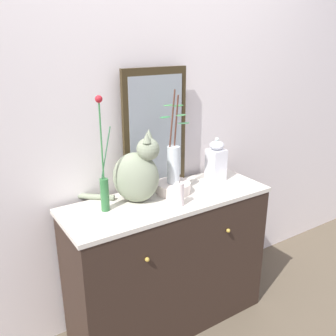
{
  "coord_description": "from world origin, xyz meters",
  "views": [
    {
      "loc": [
        -1.04,
        -1.61,
        1.72
      ],
      "look_at": [
        0.0,
        0.0,
        1.04
      ],
      "focal_mm": 39.3,
      "sensor_mm": 36.0,
      "label": 1
    }
  ],
  "objects_px": {
    "sideboard": "(168,262)",
    "vase_glass_clear": "(174,160)",
    "bowl_porcelain": "(173,188)",
    "cat_sitting": "(137,174)",
    "jar_lidded_porcelain": "(216,161)",
    "mirror_leaning": "(155,130)",
    "vase_slim_green": "(104,182)",
    "candle_pillar": "(179,194)"
  },
  "relations": [
    {
      "from": "bowl_porcelain",
      "to": "mirror_leaning",
      "type": "bearing_deg",
      "value": 100.67
    },
    {
      "from": "bowl_porcelain",
      "to": "vase_slim_green",
      "type": "bearing_deg",
      "value": -179.96
    },
    {
      "from": "cat_sitting",
      "to": "jar_lidded_porcelain",
      "type": "height_order",
      "value": "cat_sitting"
    },
    {
      "from": "mirror_leaning",
      "to": "jar_lidded_porcelain",
      "type": "xyz_separation_m",
      "value": [
        0.37,
        -0.12,
        -0.23
      ]
    },
    {
      "from": "sideboard",
      "to": "candle_pillar",
      "type": "distance_m",
      "value": 0.51
    },
    {
      "from": "sideboard",
      "to": "jar_lidded_porcelain",
      "type": "xyz_separation_m",
      "value": [
        0.41,
        0.07,
        0.55
      ]
    },
    {
      "from": "sideboard",
      "to": "cat_sitting",
      "type": "bearing_deg",
      "value": 163.21
    },
    {
      "from": "sideboard",
      "to": "vase_glass_clear",
      "type": "height_order",
      "value": "vase_glass_clear"
    },
    {
      "from": "cat_sitting",
      "to": "vase_slim_green",
      "type": "height_order",
      "value": "vase_slim_green"
    },
    {
      "from": "mirror_leaning",
      "to": "vase_slim_green",
      "type": "xyz_separation_m",
      "value": [
        -0.4,
        -0.15,
        -0.19
      ]
    },
    {
      "from": "vase_slim_green",
      "to": "jar_lidded_porcelain",
      "type": "height_order",
      "value": "vase_slim_green"
    },
    {
      "from": "vase_glass_clear",
      "to": "candle_pillar",
      "type": "xyz_separation_m",
      "value": [
        -0.07,
        -0.16,
        -0.14
      ]
    },
    {
      "from": "bowl_porcelain",
      "to": "sideboard",
      "type": "bearing_deg",
      "value": -145.72
    },
    {
      "from": "bowl_porcelain",
      "to": "jar_lidded_porcelain",
      "type": "bearing_deg",
      "value": 4.47
    },
    {
      "from": "sideboard",
      "to": "vase_glass_clear",
      "type": "distance_m",
      "value": 0.63
    },
    {
      "from": "cat_sitting",
      "to": "jar_lidded_porcelain",
      "type": "distance_m",
      "value": 0.58
    },
    {
      "from": "sideboard",
      "to": "mirror_leaning",
      "type": "height_order",
      "value": "mirror_leaning"
    },
    {
      "from": "sideboard",
      "to": "bowl_porcelain",
      "type": "xyz_separation_m",
      "value": [
        0.07,
        0.04,
        0.46
      ]
    },
    {
      "from": "mirror_leaning",
      "to": "vase_slim_green",
      "type": "distance_m",
      "value": 0.47
    },
    {
      "from": "sideboard",
      "to": "bowl_porcelain",
      "type": "distance_m",
      "value": 0.47
    },
    {
      "from": "jar_lidded_porcelain",
      "to": "cat_sitting",
      "type": "bearing_deg",
      "value": -177.92
    },
    {
      "from": "cat_sitting",
      "to": "bowl_porcelain",
      "type": "relative_size",
      "value": 2.1
    },
    {
      "from": "vase_glass_clear",
      "to": "candle_pillar",
      "type": "height_order",
      "value": "vase_glass_clear"
    },
    {
      "from": "bowl_porcelain",
      "to": "cat_sitting",
      "type": "bearing_deg",
      "value": 178.58
    },
    {
      "from": "mirror_leaning",
      "to": "cat_sitting",
      "type": "relative_size",
      "value": 1.67
    },
    {
      "from": "cat_sitting",
      "to": "vase_slim_green",
      "type": "distance_m",
      "value": 0.2
    },
    {
      "from": "cat_sitting",
      "to": "vase_slim_green",
      "type": "relative_size",
      "value": 0.7
    },
    {
      "from": "jar_lidded_porcelain",
      "to": "vase_glass_clear",
      "type": "bearing_deg",
      "value": -175.71
    },
    {
      "from": "mirror_leaning",
      "to": "sideboard",
      "type": "bearing_deg",
      "value": -100.89
    },
    {
      "from": "bowl_porcelain",
      "to": "vase_glass_clear",
      "type": "height_order",
      "value": "vase_glass_clear"
    },
    {
      "from": "sideboard",
      "to": "vase_slim_green",
      "type": "bearing_deg",
      "value": 173.02
    },
    {
      "from": "mirror_leaning",
      "to": "jar_lidded_porcelain",
      "type": "relative_size",
      "value": 2.52
    },
    {
      "from": "cat_sitting",
      "to": "mirror_leaning",
      "type": "bearing_deg",
      "value": 35.12
    },
    {
      "from": "vase_slim_green",
      "to": "sideboard",
      "type": "bearing_deg",
      "value": -6.98
    },
    {
      "from": "mirror_leaning",
      "to": "candle_pillar",
      "type": "relative_size",
      "value": 4.98
    },
    {
      "from": "bowl_porcelain",
      "to": "jar_lidded_porcelain",
      "type": "xyz_separation_m",
      "value": [
        0.34,
        0.03,
        0.09
      ]
    },
    {
      "from": "vase_glass_clear",
      "to": "jar_lidded_porcelain",
      "type": "distance_m",
      "value": 0.35
    },
    {
      "from": "vase_slim_green",
      "to": "vase_glass_clear",
      "type": "bearing_deg",
      "value": 0.2
    },
    {
      "from": "mirror_leaning",
      "to": "candle_pillar",
      "type": "height_order",
      "value": "mirror_leaning"
    },
    {
      "from": "bowl_porcelain",
      "to": "candle_pillar",
      "type": "relative_size",
      "value": 1.42
    },
    {
      "from": "sideboard",
      "to": "vase_slim_green",
      "type": "xyz_separation_m",
      "value": [
        -0.36,
        0.04,
        0.59
      ]
    },
    {
      "from": "mirror_leaning",
      "to": "bowl_porcelain",
      "type": "height_order",
      "value": "mirror_leaning"
    }
  ]
}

